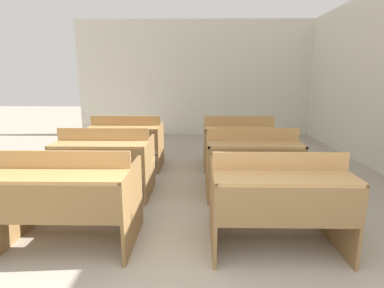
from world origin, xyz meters
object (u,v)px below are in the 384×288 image
at_px(bench_second_right, 252,160).
at_px(bench_third_right, 238,141).
at_px(bench_front_left, 69,195).
at_px(bench_second_left, 105,160).
at_px(bench_third_left, 127,140).
at_px(bench_front_right, 277,198).

relative_size(bench_second_right, bench_third_right, 1.00).
relative_size(bench_front_left, bench_second_left, 1.00).
xyz_separation_m(bench_front_left, bench_second_right, (1.83, 1.21, 0.00)).
relative_size(bench_second_right, bench_third_left, 1.00).
relative_size(bench_front_right, bench_third_left, 1.00).
height_order(bench_third_left, bench_third_right, same).
bearing_deg(bench_second_left, bench_front_right, -32.55).
distance_m(bench_second_right, bench_third_left, 2.20).
xyz_separation_m(bench_front_right, bench_third_left, (-1.88, 2.40, 0.00)).
height_order(bench_front_right, bench_third_right, same).
bearing_deg(bench_third_right, bench_third_left, -179.39).
bearing_deg(bench_third_left, bench_front_right, -51.93).
bearing_deg(bench_second_left, bench_third_left, 90.21).
distance_m(bench_second_left, bench_third_left, 1.20).
xyz_separation_m(bench_front_right, bench_second_right, (-0.01, 1.23, 0.00)).
bearing_deg(bench_front_right, bench_third_left, 128.07).
distance_m(bench_front_right, bench_third_right, 2.41).
bearing_deg(bench_third_left, bench_front_left, -89.10).
bearing_deg(bench_second_right, bench_second_left, -179.06).
height_order(bench_front_right, bench_third_left, same).
bearing_deg(bench_third_right, bench_second_left, -146.68).
xyz_separation_m(bench_second_left, bench_third_right, (1.86, 1.22, 0.00)).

